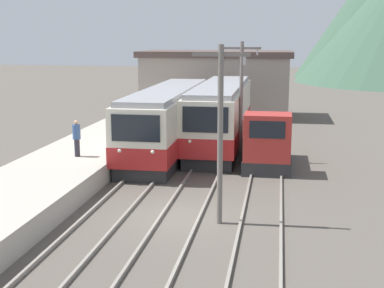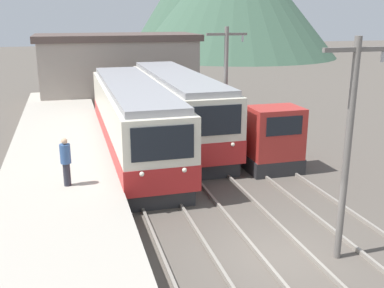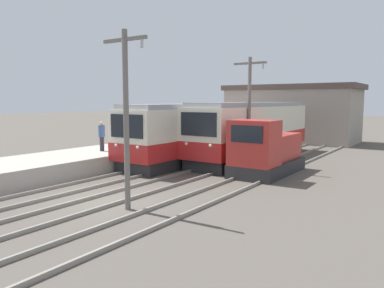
# 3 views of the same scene
# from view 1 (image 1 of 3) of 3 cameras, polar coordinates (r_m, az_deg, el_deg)

# --- Properties ---
(ground_plane) EXTENTS (200.00, 200.00, 0.00)m
(ground_plane) POSITION_cam_1_polar(r_m,az_deg,el_deg) (20.38, -1.73, -7.74)
(ground_plane) COLOR #564F47
(platform_left) EXTENTS (4.50, 54.00, 0.95)m
(platform_left) POSITION_cam_1_polar(r_m,az_deg,el_deg) (22.25, -17.81, -5.36)
(platform_left) COLOR #ADA599
(platform_left) RESTS_ON ground
(track_left) EXTENTS (1.54, 60.00, 0.14)m
(track_left) POSITION_cam_1_polar(r_m,az_deg,el_deg) (20.99, -8.76, -7.09)
(track_left) COLOR gray
(track_left) RESTS_ON ground
(track_center) EXTENTS (1.54, 60.00, 0.14)m
(track_center) POSITION_cam_1_polar(r_m,az_deg,el_deg) (20.32, -1.17, -7.58)
(track_center) COLOR gray
(track_center) RESTS_ON ground
(track_right) EXTENTS (1.54, 60.00, 0.14)m
(track_right) POSITION_cam_1_polar(r_m,az_deg,el_deg) (20.02, 7.39, -7.98)
(track_right) COLOR gray
(track_right) RESTS_ON ground
(commuter_train_left) EXTENTS (2.84, 14.47, 3.76)m
(commuter_train_left) POSITION_cam_1_polar(r_m,az_deg,el_deg) (31.08, -2.51, 2.26)
(commuter_train_left) COLOR #28282B
(commuter_train_left) RESTS_ON ground
(commuter_train_center) EXTENTS (2.84, 13.72, 3.86)m
(commuter_train_center) POSITION_cam_1_polar(r_m,az_deg,el_deg) (32.74, 3.07, 2.80)
(commuter_train_center) COLOR #28282B
(commuter_train_center) RESTS_ON ground
(shunting_locomotive) EXTENTS (2.40, 5.40, 3.00)m
(shunting_locomotive) POSITION_cam_1_polar(r_m,az_deg,el_deg) (28.00, 8.09, 0.02)
(shunting_locomotive) COLOR #28282B
(shunting_locomotive) RESTS_ON ground
(catenary_mast_near) EXTENTS (2.00, 0.20, 6.42)m
(catenary_mast_near) POSITION_cam_1_polar(r_m,az_deg,el_deg) (18.81, 3.06, 1.72)
(catenary_mast_near) COLOR slate
(catenary_mast_near) RESTS_ON ground
(catenary_mast_mid) EXTENTS (2.00, 0.20, 6.42)m
(catenary_mast_mid) POSITION_cam_1_polar(r_m,az_deg,el_deg) (28.66, 5.28, 5.04)
(catenary_mast_mid) COLOR slate
(catenary_mast_mid) RESTS_ON ground
(person_on_platform) EXTENTS (0.38, 0.38, 1.78)m
(person_on_platform) POSITION_cam_1_polar(r_m,az_deg,el_deg) (26.40, -12.20, 0.76)
(person_on_platform) COLOR #282833
(person_on_platform) RESTS_ON platform_left
(station_building) EXTENTS (12.60, 6.30, 5.49)m
(station_building) POSITION_cam_1_polar(r_m,az_deg,el_deg) (45.37, 2.63, 6.46)
(station_building) COLOR gray
(station_building) RESTS_ON ground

